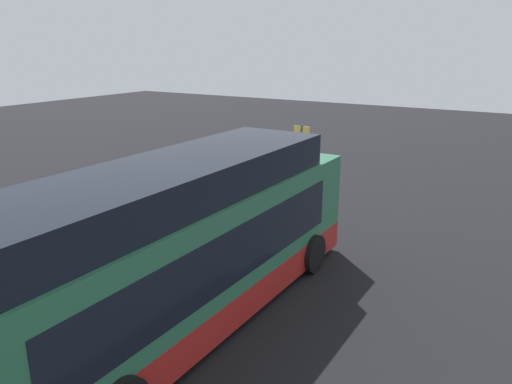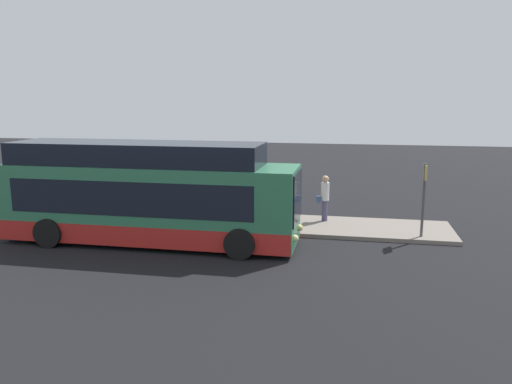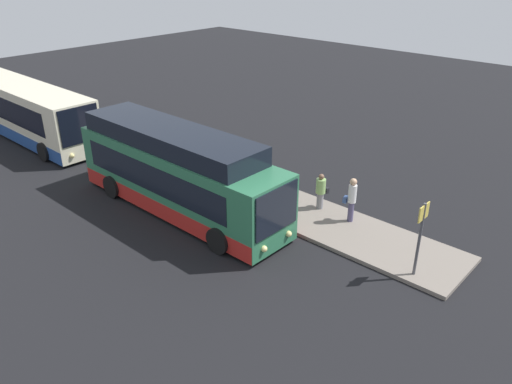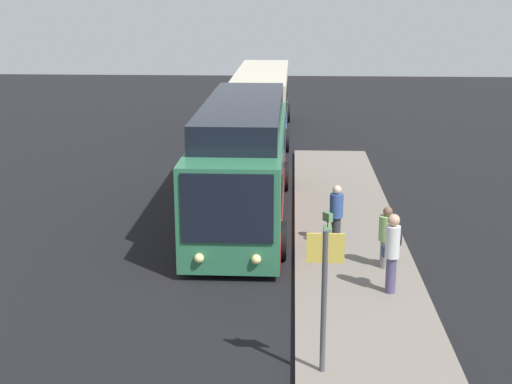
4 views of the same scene
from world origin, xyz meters
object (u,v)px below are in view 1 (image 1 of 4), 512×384
passenger_boarding (211,181)px  sign_post (301,150)px  passenger_waiting (181,198)px  suitcase (193,232)px  bus_lead (185,252)px  passenger_with_bags (174,218)px

passenger_boarding → sign_post: 4.03m
passenger_waiting → passenger_boarding: bearing=7.9°
sign_post → passenger_waiting: bearing=160.9°
passenger_boarding → suitcase: 3.10m
passenger_waiting → sign_post: sign_post is taller
bus_lead → passenger_boarding: bus_lead is taller
bus_lead → passenger_waiting: bearing=40.8°
suitcase → passenger_waiting: bearing=50.0°
passenger_waiting → passenger_with_bags: size_ratio=0.96×
bus_lead → passenger_waiting: 5.96m
passenger_waiting → suitcase: size_ratio=1.79×
bus_lead → passenger_with_bags: (2.77, 2.70, -0.59)m
passenger_with_bags → suitcase: size_ratio=1.86×
passenger_with_bags → bus_lead: bearing=9.8°
bus_lead → sign_post: size_ratio=3.97×
bus_lead → passenger_boarding: (6.02, 3.77, -0.42)m
passenger_waiting → bus_lead: bearing=-127.7°
passenger_boarding → sign_post: size_ratio=0.70×
bus_lead → suitcase: 4.28m
passenger_with_bags → passenger_boarding: bearing=163.8°
passenger_boarding → sign_post: (3.60, -1.68, 0.65)m
bus_lead → suitcase: bus_lead is taller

